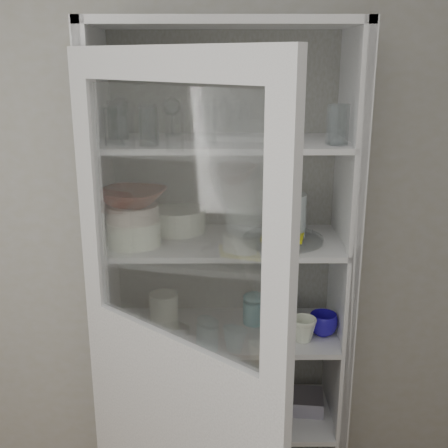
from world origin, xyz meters
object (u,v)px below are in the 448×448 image
at_px(goblet_3, 291,114).
at_px(cream_dish, 158,406).
at_px(mug_white, 303,329).
at_px(goblet_0, 120,115).
at_px(pantry_cabinet, 224,305).
at_px(plate_stack_front, 134,232).
at_px(white_ramekin, 284,227).
at_px(goblet_2, 273,115).
at_px(tin_box, 298,401).
at_px(cupboard_door, 176,397).
at_px(white_canister, 164,309).
at_px(cream_bowl, 133,213).
at_px(mug_blue, 323,324).
at_px(teal_jar, 254,310).
at_px(goblet_1, 172,115).
at_px(grey_bowl_stack, 289,215).
at_px(measuring_cups, 173,329).
at_px(yellow_trivet, 283,235).
at_px(terracotta_bowl, 132,197).
at_px(plate_stack_back, 178,220).
at_px(glass_platter, 283,239).
at_px(mug_teal, 283,312).

distance_m(goblet_3, cream_dish, 1.38).
relative_size(goblet_3, mug_white, 1.66).
bearing_deg(goblet_0, pantry_cabinet, -2.84).
height_order(plate_stack_front, white_ramekin, plate_stack_front).
height_order(goblet_2, white_ramekin, goblet_2).
bearing_deg(goblet_3, plate_stack_front, -163.05).
relative_size(goblet_0, goblet_2, 0.97).
height_order(goblet_0, mug_white, goblet_0).
bearing_deg(tin_box, cupboard_door, -132.60).
xyz_separation_m(mug_white, white_canister, (-0.58, 0.14, 0.02)).
xyz_separation_m(cream_bowl, mug_blue, (0.76, 0.01, -0.48)).
height_order(pantry_cabinet, goblet_3, pantry_cabinet).
bearing_deg(cream_bowl, goblet_3, 16.95).
xyz_separation_m(white_ramekin, tin_box, (0.09, 0.04, -0.83)).
height_order(goblet_3, tin_box, goblet_3).
bearing_deg(plate_stack_front, teal_jar, 14.19).
distance_m(pantry_cabinet, goblet_1, 0.83).
xyz_separation_m(pantry_cabinet, mug_blue, (0.41, -0.12, -0.03)).
relative_size(white_ramekin, cream_dish, 0.57).
bearing_deg(goblet_1, mug_white, -23.15).
xyz_separation_m(goblet_3, grey_bowl_stack, (-0.01, -0.09, -0.40)).
bearing_deg(goblet_2, measuring_cups, -162.70).
height_order(goblet_1, yellow_trivet, goblet_1).
distance_m(terracotta_bowl, tin_box, 1.18).
bearing_deg(goblet_1, pantry_cabinet, -14.63).
height_order(goblet_2, cream_bowl, goblet_2).
height_order(mug_blue, tin_box, mug_blue).
relative_size(pantry_cabinet, white_ramekin, 15.47).
relative_size(goblet_0, goblet_3, 0.97).
height_order(goblet_2, cream_dish, goblet_2).
bearing_deg(cream_dish, cupboard_door, -75.64).
bearing_deg(plate_stack_front, goblet_2, 15.30).
bearing_deg(mug_white, plate_stack_back, 171.47).
relative_size(plate_stack_back, mug_blue, 1.98).
bearing_deg(cupboard_door, white_ramekin, 92.25).
bearing_deg(terracotta_bowl, goblet_0, 110.38).
height_order(teal_jar, measuring_cups, teal_jar).
bearing_deg(teal_jar, plate_stack_front, -165.81).
bearing_deg(yellow_trivet, plate_stack_back, 162.26).
height_order(cupboard_door, measuring_cups, cupboard_door).
bearing_deg(goblet_0, plate_stack_back, 6.31).
distance_m(white_canister, tin_box, 0.73).
height_order(glass_platter, mug_teal, glass_platter).
distance_m(glass_platter, yellow_trivet, 0.01).
relative_size(plate_stack_back, grey_bowl_stack, 1.30).
xyz_separation_m(goblet_2, tin_box, (0.13, -0.07, -1.25)).
bearing_deg(cupboard_door, cream_bowl, 154.24).
distance_m(goblet_3, yellow_trivet, 0.49).
distance_m(glass_platter, teal_jar, 0.37).
bearing_deg(measuring_cups, mug_teal, 12.32).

